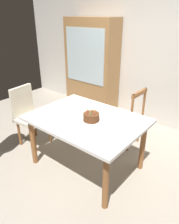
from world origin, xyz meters
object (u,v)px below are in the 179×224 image
dining_table (87,124)px  china_cabinet (92,67)px  plate_near_celebrant (52,115)px  plate_far_side (94,110)px  birthday_cake (91,118)px  chair_spindle_back (127,118)px  chair_upholstered (28,113)px

dining_table → china_cabinet: china_cabinet is taller
plate_near_celebrant → plate_far_side: size_ratio=1.00×
birthday_cake → china_cabinet: bearing=128.6°
plate_far_side → chair_spindle_back: bearing=71.6°
chair_spindle_back → chair_upholstered: same height
chair_spindle_back → chair_upholstered: size_ratio=1.00×
plate_near_celebrant → plate_far_side: same height
plate_near_celebrant → china_cabinet: size_ratio=0.12×
birthday_cake → plate_far_side: bearing=123.2°
plate_far_side → china_cabinet: bearing=129.6°
china_cabinet → chair_spindle_back: bearing=-28.8°
chair_spindle_back → china_cabinet: bearing=151.2°
dining_table → birthday_cake: 0.18m
plate_far_side → chair_upholstered: size_ratio=0.23×
birthday_cake → plate_near_celebrant: 0.54m
dining_table → plate_far_side: bearing=106.9°
dining_table → plate_near_celebrant: plate_near_celebrant is taller
chair_spindle_back → china_cabinet: (-1.30, 0.71, 0.49)m
dining_table → plate_far_side: size_ratio=6.52×
birthday_cake → chair_upholstered: 1.24m
plate_far_side → plate_near_celebrant: bearing=-124.3°
plate_near_celebrant → plate_far_side: (0.32, 0.47, 0.00)m
chair_upholstered → china_cabinet: bearing=92.1°
plate_near_celebrant → chair_spindle_back: 1.24m
birthday_cake → chair_spindle_back: bearing=88.2°
dining_table → china_cabinet: 1.97m
chair_spindle_back → plate_near_celebrant: bearing=-115.9°
plate_far_side → china_cabinet: china_cabinet is taller
chair_upholstered → china_cabinet: (-0.06, 1.68, 0.42)m
plate_near_celebrant → chair_spindle_back: (0.53, 1.08, -0.30)m
plate_far_side → china_cabinet: 1.73m
birthday_cake → china_cabinet: (-1.27, 1.59, 0.15)m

